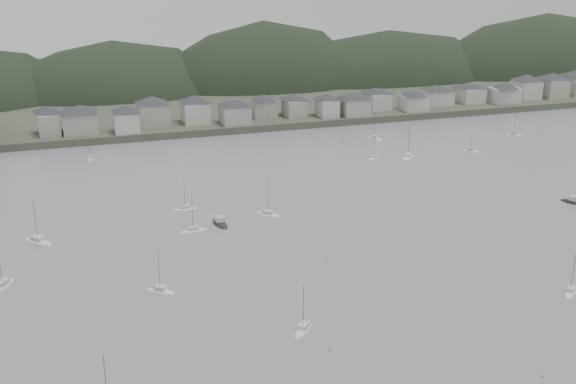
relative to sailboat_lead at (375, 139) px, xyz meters
name	(u,v)px	position (x,y,z in m)	size (l,w,h in m)	color
ground	(410,341)	(-60.31, -144.70, -0.17)	(900.00, 900.00, 0.00)	slate
far_shore_land	(169,84)	(-60.31, 150.30, 1.33)	(900.00, 250.00, 3.00)	#383D2D
forested_ridge	(186,114)	(-55.47, 124.70, -11.46)	(851.55, 103.94, 102.57)	black
waterfront_town	(319,102)	(-9.72, 38.64, 8.49)	(451.48, 28.46, 12.92)	gray
sailboat_lead	(375,139)	(0.00, 0.00, 0.00)	(5.46, 9.28, 12.09)	silver
moored_fleet	(238,243)	(-80.03, -88.16, 0.00)	(253.15, 177.27, 13.14)	silver
motor_launch_near	(573,202)	(23.51, -89.51, 0.12)	(5.85, 8.20, 3.86)	black
motor_launch_far	(220,223)	(-81.35, -73.44, 0.11)	(4.29, 8.87, 4.02)	black
mooring_buoys	(332,248)	(-57.98, -98.66, -0.02)	(187.23, 138.15, 0.70)	#CB8243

